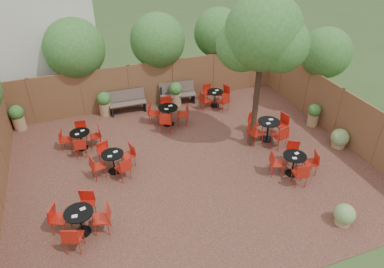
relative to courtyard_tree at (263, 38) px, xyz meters
name	(u,v)px	position (x,y,z in m)	size (l,w,h in m)	color
ground	(191,167)	(-2.60, -0.44, -4.14)	(80.00, 80.00, 0.00)	#354F23
courtyard_paving	(191,166)	(-2.60, -0.44, -4.13)	(12.00, 10.00, 0.02)	#341B15
fence_back	(152,84)	(-2.60, 4.56, -3.14)	(12.00, 0.08, 2.00)	brown
fence_right	(338,113)	(3.40, -0.44, -3.14)	(0.08, 10.00, 2.00)	brown
neighbour_building	(29,7)	(-7.10, 7.56, -0.14)	(5.00, 4.00, 8.00)	beige
overhang_foliage	(115,71)	(-4.42, 2.48, -1.44)	(15.62, 10.73, 2.56)	#2D611F
courtyard_tree	(263,38)	(0.00, 0.00, 0.00)	(2.68, 2.58, 5.54)	black
park_bench_left	(127,101)	(-3.85, 4.19, -3.62)	(1.59, 0.54, 0.97)	brown
park_bench_right	(177,93)	(-1.56, 4.20, -3.61)	(1.65, 0.70, 0.99)	brown
bistro_tables	(184,141)	(-2.54, 0.49, -3.67)	(8.84, 7.13, 0.94)	black
planters	(143,105)	(-3.33, 3.49, -3.55)	(11.85, 4.38, 1.08)	#9F764F
low_shrubs	(355,172)	(2.21, -2.97, -3.80)	(3.10, 3.83, 0.73)	#9F764F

